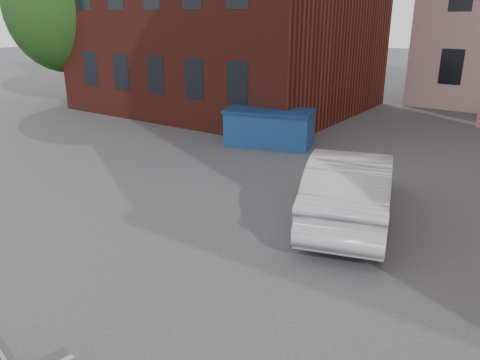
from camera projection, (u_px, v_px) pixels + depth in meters
The scene contains 4 objects.
ground at pixel (208, 271), 8.26m from camera, with size 120.00×120.00×0.00m, color #38383A.
far_building at pixel (181, 18), 34.71m from camera, with size 6.00×6.00×8.00m, color maroon.
dumpster at pixel (269, 127), 16.02m from camera, with size 3.27×2.29×1.24m.
silver_car at pixel (350, 186), 10.14m from camera, with size 1.64×4.71×1.55m, color #AFB3B7.
Camera 1 is at (4.61, -5.61, 4.29)m, focal length 35.00 mm.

